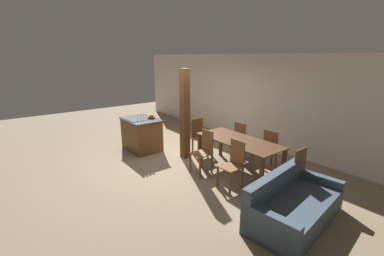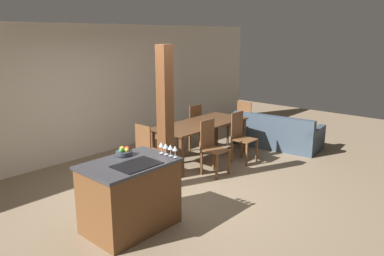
% 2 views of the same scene
% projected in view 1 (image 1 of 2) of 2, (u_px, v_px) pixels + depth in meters
% --- Properties ---
extents(ground_plane, '(16.00, 16.00, 0.00)m').
position_uv_depth(ground_plane, '(172.00, 159.00, 6.83)').
color(ground_plane, '#847056').
extents(wall_back, '(11.20, 0.08, 2.70)m').
position_uv_depth(wall_back, '(245.00, 98.00, 8.09)').
color(wall_back, silver).
rests_on(wall_back, ground_plane).
extents(kitchen_island, '(1.18, 0.81, 0.92)m').
position_uv_depth(kitchen_island, '(142.00, 134.00, 7.42)').
color(kitchen_island, brown).
rests_on(kitchen_island, ground_plane).
extents(fruit_bowl, '(0.22, 0.22, 0.11)m').
position_uv_depth(fruit_bowl, '(151.00, 117.00, 7.33)').
color(fruit_bowl, '#383D47').
rests_on(fruit_bowl, kitchen_island).
extents(wine_glass_near, '(0.07, 0.07, 0.16)m').
position_uv_depth(wine_glass_near, '(138.00, 120.00, 6.68)').
color(wine_glass_near, silver).
rests_on(wine_glass_near, kitchen_island).
extents(wine_glass_middle, '(0.07, 0.07, 0.16)m').
position_uv_depth(wine_glass_middle, '(141.00, 119.00, 6.73)').
color(wine_glass_middle, silver).
rests_on(wine_glass_middle, kitchen_island).
extents(wine_glass_far, '(0.07, 0.07, 0.16)m').
position_uv_depth(wine_glass_far, '(144.00, 119.00, 6.78)').
color(wine_glass_far, silver).
rests_on(wine_glass_far, kitchen_island).
extents(wine_glass_end, '(0.07, 0.07, 0.16)m').
position_uv_depth(wine_glass_end, '(147.00, 118.00, 6.83)').
color(wine_glass_end, silver).
rests_on(wine_glass_end, kitchen_island).
extents(dining_table, '(2.07, 0.88, 0.77)m').
position_uv_depth(dining_table, '(239.00, 144.00, 5.94)').
color(dining_table, '#51331E').
rests_on(dining_table, ground_plane).
extents(dining_chair_near_left, '(0.40, 0.40, 1.00)m').
position_uv_depth(dining_chair_near_left, '(204.00, 151.00, 5.95)').
color(dining_chair_near_left, brown).
rests_on(dining_chair_near_left, ground_plane).
extents(dining_chair_near_right, '(0.40, 0.40, 1.00)m').
position_uv_depth(dining_chair_near_right, '(233.00, 164.00, 5.24)').
color(dining_chair_near_right, brown).
rests_on(dining_chair_near_right, ground_plane).
extents(dining_chair_far_left, '(0.40, 0.40, 1.00)m').
position_uv_depth(dining_chair_far_left, '(242.00, 140.00, 6.73)').
color(dining_chair_far_left, brown).
rests_on(dining_chair_far_left, ground_plane).
extents(dining_chair_far_right, '(0.40, 0.40, 1.00)m').
position_uv_depth(dining_chair_far_right, '(272.00, 150.00, 6.02)').
color(dining_chair_far_right, brown).
rests_on(dining_chair_far_right, ground_plane).
extents(dining_chair_head_end, '(0.40, 0.40, 1.00)m').
position_uv_depth(dining_chair_head_end, '(200.00, 136.00, 7.06)').
color(dining_chair_head_end, brown).
rests_on(dining_chair_head_end, ground_plane).
extents(dining_chair_foot_end, '(0.40, 0.40, 1.00)m').
position_uv_depth(dining_chair_foot_end, '(293.00, 171.00, 4.91)').
color(dining_chair_foot_end, brown).
rests_on(dining_chair_foot_end, ground_plane).
extents(couch, '(1.10, 1.95, 0.77)m').
position_uv_depth(couch, '(293.00, 206.00, 4.23)').
color(couch, '#3D4C5B').
rests_on(couch, ground_plane).
extents(timber_post, '(0.20, 0.20, 2.35)m').
position_uv_depth(timber_post, '(185.00, 115.00, 6.63)').
color(timber_post, brown).
rests_on(timber_post, ground_plane).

